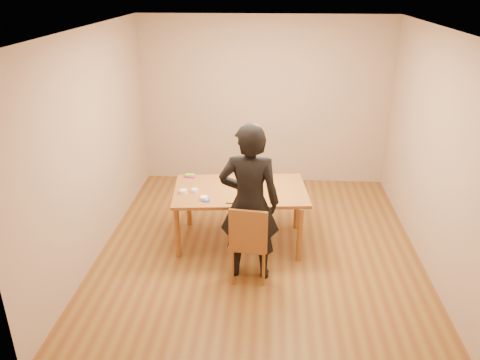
# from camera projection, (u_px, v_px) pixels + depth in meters

# --- Properties ---
(room_shell) EXTENTS (4.00, 4.50, 2.70)m
(room_shell) POSITION_uv_depth(u_px,v_px,m) (261.00, 140.00, 5.79)
(room_shell) COLOR brown
(room_shell) RESTS_ON ground
(dining_table) EXTENTS (1.74, 1.14, 0.04)m
(dining_table) POSITION_uv_depth(u_px,v_px,m) (240.00, 191.00, 5.89)
(dining_table) COLOR brown
(dining_table) RESTS_ON floor
(dining_chair) EXTENTS (0.45, 0.45, 0.04)m
(dining_chair) POSITION_uv_depth(u_px,v_px,m) (249.00, 242.00, 5.28)
(dining_chair) COLOR brown
(dining_chair) RESTS_ON floor
(cake_plate) EXTENTS (0.28, 0.28, 0.02)m
(cake_plate) POSITION_uv_depth(u_px,v_px,m) (250.00, 188.00, 5.90)
(cake_plate) COLOR red
(cake_plate) RESTS_ON dining_table
(cake) EXTENTS (0.22, 0.22, 0.07)m
(cake) POSITION_uv_depth(u_px,v_px,m) (250.00, 184.00, 5.89)
(cake) COLOR white
(cake) RESTS_ON cake_plate
(frosting_dome) EXTENTS (0.21, 0.21, 0.03)m
(frosting_dome) POSITION_uv_depth(u_px,v_px,m) (250.00, 181.00, 5.87)
(frosting_dome) COLOR white
(frosting_dome) RESTS_ON cake
(frosting_tub) EXTENTS (0.09, 0.09, 0.08)m
(frosting_tub) POSITION_uv_depth(u_px,v_px,m) (242.00, 198.00, 5.55)
(frosting_tub) COLOR white
(frosting_tub) RESTS_ON dining_table
(frosting_lid) EXTENTS (0.10, 0.10, 0.01)m
(frosting_lid) POSITION_uv_depth(u_px,v_px,m) (206.00, 200.00, 5.58)
(frosting_lid) COLOR #172D99
(frosting_lid) RESTS_ON dining_table
(frosting_dollop) EXTENTS (0.04, 0.04, 0.02)m
(frosting_dollop) POSITION_uv_depth(u_px,v_px,m) (206.00, 199.00, 5.57)
(frosting_dollop) COLOR white
(frosting_dollop) RESTS_ON frosting_lid
(ramekin_green) EXTENTS (0.09, 0.09, 0.04)m
(ramekin_green) POSITION_uv_depth(u_px,v_px,m) (204.00, 198.00, 5.59)
(ramekin_green) COLOR white
(ramekin_green) RESTS_ON dining_table
(ramekin_yellow) EXTENTS (0.08, 0.08, 0.04)m
(ramekin_yellow) POSITION_uv_depth(u_px,v_px,m) (195.00, 190.00, 5.80)
(ramekin_yellow) COLOR white
(ramekin_yellow) RESTS_ON dining_table
(ramekin_multi) EXTENTS (0.09, 0.09, 0.04)m
(ramekin_multi) POSITION_uv_depth(u_px,v_px,m) (183.00, 192.00, 5.77)
(ramekin_multi) COLOR white
(ramekin_multi) RESTS_ON dining_table
(candy_box_pink) EXTENTS (0.15, 0.09, 0.02)m
(candy_box_pink) POSITION_uv_depth(u_px,v_px,m) (190.00, 176.00, 6.23)
(candy_box_pink) COLOR #C12D7E
(candy_box_pink) RESTS_ON dining_table
(candy_box_green) EXTENTS (0.12, 0.06, 0.02)m
(candy_box_green) POSITION_uv_depth(u_px,v_px,m) (190.00, 175.00, 6.23)
(candy_box_green) COLOR green
(candy_box_green) RESTS_ON candy_box_pink
(spatula) EXTENTS (0.17, 0.02, 0.01)m
(spatula) POSITION_uv_depth(u_px,v_px,m) (233.00, 203.00, 5.51)
(spatula) COLOR black
(spatula) RESTS_ON dining_table
(person) EXTENTS (0.68, 0.46, 1.84)m
(person) POSITION_uv_depth(u_px,v_px,m) (249.00, 203.00, 5.13)
(person) COLOR black
(person) RESTS_ON floor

